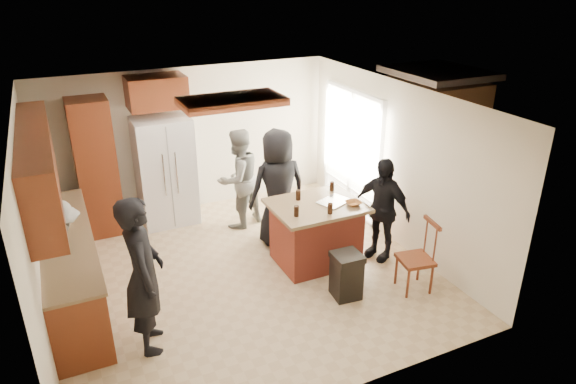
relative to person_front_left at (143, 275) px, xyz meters
name	(u,v)px	position (x,y,z in m)	size (l,w,h in m)	color
room_shell	(423,141)	(5.86, 2.57, -0.06)	(8.00, 5.20, 5.00)	tan
person_front_left	(143,275)	(0.00, 0.00, 0.00)	(0.68, 0.50, 1.86)	black
person_behind_left	(239,179)	(1.97, 2.38, -0.10)	(0.81, 0.50, 1.66)	gray
person_behind_right	(278,187)	(2.33, 1.61, -0.02)	(0.89, 0.58, 1.82)	black
person_side_right	(382,209)	(3.49, 0.53, -0.15)	(0.91, 0.47, 1.56)	black
person_counter	(64,256)	(-0.77, 1.18, -0.20)	(0.94, 0.44, 1.46)	gray
left_cabinetry	(60,234)	(-0.76, 1.33, 0.03)	(0.64, 3.00, 2.30)	maroon
back_wall_units	(111,149)	(0.15, 3.13, 0.45)	(1.80, 0.60, 2.45)	maroon
refrigerator	(165,171)	(0.93, 3.05, -0.03)	(0.90, 0.76, 1.80)	white
kitchen_island	(316,233)	(2.56, 0.80, -0.45)	(1.28, 1.03, 0.93)	#AD3D2C
island_items	(333,201)	(2.77, 0.71, 0.04)	(1.02, 0.74, 0.15)	silver
trash_bin	(346,275)	(2.51, -0.14, -0.61)	(0.37, 0.37, 0.63)	black
spindle_chair	(417,259)	(3.43, -0.39, -0.48)	(0.49, 0.49, 0.99)	maroon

